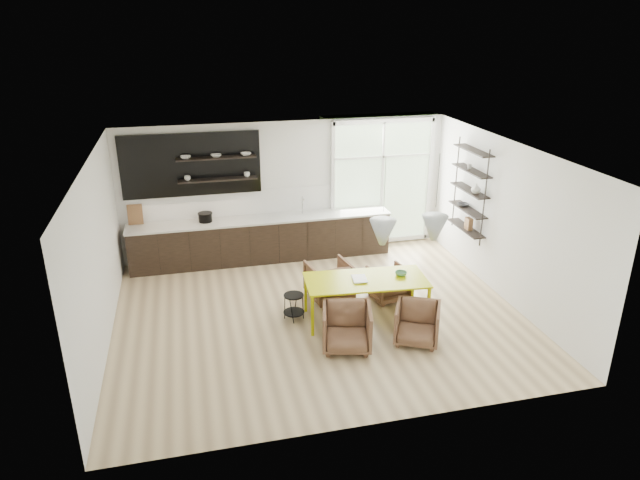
{
  "coord_description": "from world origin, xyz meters",
  "views": [
    {
      "loc": [
        -2.06,
        -8.65,
        4.92
      ],
      "look_at": [
        0.17,
        0.6,
        1.17
      ],
      "focal_mm": 32.0,
      "sensor_mm": 36.0,
      "label": 1
    }
  ],
  "objects_px": {
    "armchair_front_left": "(347,328)",
    "wire_stool": "(294,303)",
    "armchair_front_right": "(417,323)",
    "armchair_back_left": "(329,280)",
    "dining_table": "(366,282)",
    "armchair_back_right": "(388,283)"
  },
  "relations": [
    {
      "from": "armchair_back_left",
      "to": "wire_stool",
      "type": "xyz_separation_m",
      "value": [
        -0.79,
        -0.64,
        -0.05
      ]
    },
    {
      "from": "armchair_back_right",
      "to": "armchair_front_right",
      "type": "bearing_deg",
      "value": 78.36
    },
    {
      "from": "armchair_back_right",
      "to": "dining_table",
      "type": "bearing_deg",
      "value": 34.87
    },
    {
      "from": "armchair_front_right",
      "to": "armchair_back_left",
      "type": "bearing_deg",
      "value": 145.01
    },
    {
      "from": "armchair_back_left",
      "to": "armchair_front_right",
      "type": "xyz_separation_m",
      "value": [
        0.99,
        -1.82,
        -0.03
      ]
    },
    {
      "from": "dining_table",
      "to": "armchair_front_left",
      "type": "relative_size",
      "value": 2.73
    },
    {
      "from": "armchair_back_left",
      "to": "armchair_back_right",
      "type": "distance_m",
      "value": 1.1
    },
    {
      "from": "armchair_front_left",
      "to": "armchair_back_right",
      "type": "bearing_deg",
      "value": 63.93
    },
    {
      "from": "armchair_back_right",
      "to": "armchair_front_right",
      "type": "relative_size",
      "value": 0.95
    },
    {
      "from": "armchair_front_left",
      "to": "armchair_front_right",
      "type": "height_order",
      "value": "armchair_front_left"
    },
    {
      "from": "armchair_back_left",
      "to": "wire_stool",
      "type": "relative_size",
      "value": 1.67
    },
    {
      "from": "armchair_front_right",
      "to": "wire_stool",
      "type": "xyz_separation_m",
      "value": [
        -1.79,
        1.18,
        -0.02
      ]
    },
    {
      "from": "armchair_front_right",
      "to": "wire_stool",
      "type": "bearing_deg",
      "value": 172.94
    },
    {
      "from": "armchair_back_left",
      "to": "armchair_front_left",
      "type": "height_order",
      "value": "armchair_front_left"
    },
    {
      "from": "armchair_front_right",
      "to": "wire_stool",
      "type": "distance_m",
      "value": 2.14
    },
    {
      "from": "armchair_front_left",
      "to": "wire_stool",
      "type": "relative_size",
      "value": 1.68
    },
    {
      "from": "dining_table",
      "to": "armchair_back_left",
      "type": "bearing_deg",
      "value": 118.6
    },
    {
      "from": "armchair_back_right",
      "to": "wire_stool",
      "type": "xyz_separation_m",
      "value": [
        -1.85,
        -0.35,
        -0.01
      ]
    },
    {
      "from": "armchair_back_left",
      "to": "armchair_back_right",
      "type": "relative_size",
      "value": 1.15
    },
    {
      "from": "wire_stool",
      "to": "dining_table",
      "type": "bearing_deg",
      "value": -13.0
    },
    {
      "from": "dining_table",
      "to": "wire_stool",
      "type": "bearing_deg",
      "value": 171.5
    },
    {
      "from": "armchair_front_right",
      "to": "armchair_back_right",
      "type": "bearing_deg",
      "value": 113.83
    }
  ]
}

